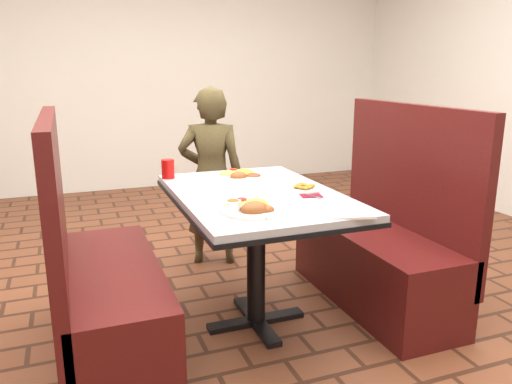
{
  "coord_description": "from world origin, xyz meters",
  "views": [
    {
      "loc": [
        -0.89,
        -2.34,
        1.38
      ],
      "look_at": [
        0.0,
        0.0,
        0.75
      ],
      "focal_mm": 35.0,
      "sensor_mm": 36.0,
      "label": 1
    }
  ],
  "objects_px": {
    "diner_person": "(211,177)",
    "far_dinner_plate": "(241,173)",
    "plantain_plate": "(304,188)",
    "near_dinner_plate": "(251,205)",
    "booth_bench_right": "(381,249)",
    "red_tumbler": "(168,169)",
    "dining_table": "(256,210)",
    "booth_bench_left": "(102,291)"
  },
  "relations": [
    {
      "from": "diner_person",
      "to": "far_dinner_plate",
      "type": "xyz_separation_m",
      "value": [
        0.0,
        -0.63,
        0.15
      ]
    },
    {
      "from": "plantain_plate",
      "to": "near_dinner_plate",
      "type": "bearing_deg",
      "value": -145.29
    },
    {
      "from": "booth_bench_right",
      "to": "red_tumbler",
      "type": "relative_size",
      "value": 10.85
    },
    {
      "from": "dining_table",
      "to": "booth_bench_right",
      "type": "xyz_separation_m",
      "value": [
        0.8,
        0.0,
        -0.32
      ]
    },
    {
      "from": "booth_bench_right",
      "to": "near_dinner_plate",
      "type": "bearing_deg",
      "value": -160.71
    },
    {
      "from": "dining_table",
      "to": "red_tumbler",
      "type": "height_order",
      "value": "red_tumbler"
    },
    {
      "from": "booth_bench_right",
      "to": "far_dinner_plate",
      "type": "relative_size",
      "value": 4.03
    },
    {
      "from": "far_dinner_plate",
      "to": "red_tumbler",
      "type": "height_order",
      "value": "red_tumbler"
    },
    {
      "from": "booth_bench_left",
      "to": "diner_person",
      "type": "xyz_separation_m",
      "value": [
        0.83,
        0.98,
        0.3
      ]
    },
    {
      "from": "near_dinner_plate",
      "to": "far_dinner_plate",
      "type": "xyz_separation_m",
      "value": [
        0.19,
        0.68,
        -0.0
      ]
    },
    {
      "from": "booth_bench_left",
      "to": "red_tumbler",
      "type": "xyz_separation_m",
      "value": [
        0.44,
        0.49,
        0.48
      ]
    },
    {
      "from": "dining_table",
      "to": "booth_bench_left",
      "type": "distance_m",
      "value": 0.86
    },
    {
      "from": "dining_table",
      "to": "red_tumbler",
      "type": "relative_size",
      "value": 10.96
    },
    {
      "from": "booth_bench_right",
      "to": "plantain_plate",
      "type": "xyz_separation_m",
      "value": [
        -0.55,
        -0.06,
        0.43
      ]
    },
    {
      "from": "diner_person",
      "to": "plantain_plate",
      "type": "bearing_deg",
      "value": 121.26
    },
    {
      "from": "near_dinner_plate",
      "to": "red_tumbler",
      "type": "bearing_deg",
      "value": 104.34
    },
    {
      "from": "booth_bench_right",
      "to": "near_dinner_plate",
      "type": "height_order",
      "value": "booth_bench_right"
    },
    {
      "from": "dining_table",
      "to": "far_dinner_plate",
      "type": "relative_size",
      "value": 4.07
    },
    {
      "from": "booth_bench_right",
      "to": "far_dinner_plate",
      "type": "distance_m",
      "value": 0.95
    },
    {
      "from": "plantain_plate",
      "to": "far_dinner_plate",
      "type": "bearing_deg",
      "value": 117.49
    },
    {
      "from": "booth_bench_left",
      "to": "plantain_plate",
      "type": "distance_m",
      "value": 1.13
    },
    {
      "from": "near_dinner_plate",
      "to": "far_dinner_plate",
      "type": "distance_m",
      "value": 0.71
    },
    {
      "from": "near_dinner_plate",
      "to": "plantain_plate",
      "type": "bearing_deg",
      "value": 34.71
    },
    {
      "from": "near_dinner_plate",
      "to": "booth_bench_left",
      "type": "bearing_deg",
      "value": 152.95
    },
    {
      "from": "dining_table",
      "to": "near_dinner_plate",
      "type": "height_order",
      "value": "near_dinner_plate"
    },
    {
      "from": "booth_bench_right",
      "to": "booth_bench_left",
      "type": "bearing_deg",
      "value": 180.0
    },
    {
      "from": "diner_person",
      "to": "red_tumbler",
      "type": "relative_size",
      "value": 11.34
    },
    {
      "from": "diner_person",
      "to": "dining_table",
      "type": "bearing_deg",
      "value": 107.46
    },
    {
      "from": "booth_bench_right",
      "to": "far_dinner_plate",
      "type": "bearing_deg",
      "value": 155.29
    },
    {
      "from": "booth_bench_left",
      "to": "near_dinner_plate",
      "type": "distance_m",
      "value": 0.86
    },
    {
      "from": "booth_bench_left",
      "to": "near_dinner_plate",
      "type": "bearing_deg",
      "value": -27.05
    },
    {
      "from": "dining_table",
      "to": "booth_bench_right",
      "type": "height_order",
      "value": "booth_bench_right"
    },
    {
      "from": "dining_table",
      "to": "booth_bench_left",
      "type": "height_order",
      "value": "booth_bench_left"
    },
    {
      "from": "far_dinner_plate",
      "to": "plantain_plate",
      "type": "height_order",
      "value": "far_dinner_plate"
    },
    {
      "from": "red_tumbler",
      "to": "near_dinner_plate",
      "type": "bearing_deg",
      "value": -75.66
    },
    {
      "from": "booth_bench_left",
      "to": "far_dinner_plate",
      "type": "distance_m",
      "value": 1.01
    },
    {
      "from": "diner_person",
      "to": "red_tumbler",
      "type": "xyz_separation_m",
      "value": [
        -0.39,
        -0.48,
        0.18
      ]
    },
    {
      "from": "booth_bench_right",
      "to": "plantain_plate",
      "type": "relative_size",
      "value": 6.19
    },
    {
      "from": "far_dinner_plate",
      "to": "plantain_plate",
      "type": "relative_size",
      "value": 1.54
    },
    {
      "from": "dining_table",
      "to": "booth_bench_right",
      "type": "distance_m",
      "value": 0.86
    },
    {
      "from": "booth_bench_right",
      "to": "diner_person",
      "type": "height_order",
      "value": "diner_person"
    },
    {
      "from": "diner_person",
      "to": "far_dinner_plate",
      "type": "bearing_deg",
      "value": 109.86
    }
  ]
}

